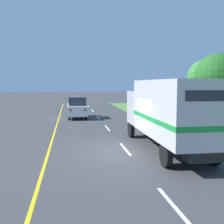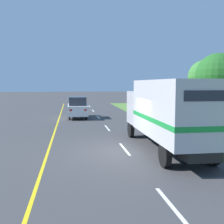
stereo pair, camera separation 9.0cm
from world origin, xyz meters
name	(u,v)px [view 2 (the right image)]	position (x,y,z in m)	size (l,w,h in m)	color
ground_plane	(126,151)	(0.00, 0.00, 0.00)	(200.00, 200.00, 0.00)	#3D3D3F
edge_line_yellow	(56,129)	(-3.70, 7.31, 0.00)	(0.12, 50.38, 0.01)	yellow
centre_dash_nearest	(172,207)	(0.00, -6.13, 0.00)	(0.12, 2.60, 0.01)	white
centre_dash_near	(125,149)	(0.00, 0.47, 0.00)	(0.12, 2.60, 0.01)	white
centre_dash_mid_a	(107,128)	(0.00, 7.07, 0.00)	(0.12, 2.60, 0.01)	white
centre_dash_mid_b	(98,117)	(0.00, 13.67, 0.00)	(0.12, 2.60, 0.01)	white
centre_dash_far	(93,111)	(0.00, 20.27, 0.00)	(0.12, 2.60, 0.01)	white
centre_dash_farthest	(89,106)	(0.00, 26.87, 0.00)	(0.12, 2.60, 0.01)	white
horse_trailer_truck	(168,111)	(1.95, -0.25, 1.91)	(2.33, 8.31, 3.38)	black
lead_car_white	(77,107)	(-1.98, 13.48, 1.00)	(1.80, 4.31, 1.99)	black
highway_sign	(189,102)	(6.63, 8.01, 1.81)	(2.12, 0.09, 2.93)	#9E9EA3
roadside_tree_near	(218,76)	(10.65, 11.04, 3.91)	(4.07, 4.07, 5.96)	brown
roadside_tree_mid	(205,77)	(12.30, 16.89, 3.96)	(3.75, 3.75, 5.85)	#4C3823
delineator_post	(210,136)	(4.46, 0.46, 0.51)	(0.08, 0.08, 0.95)	white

